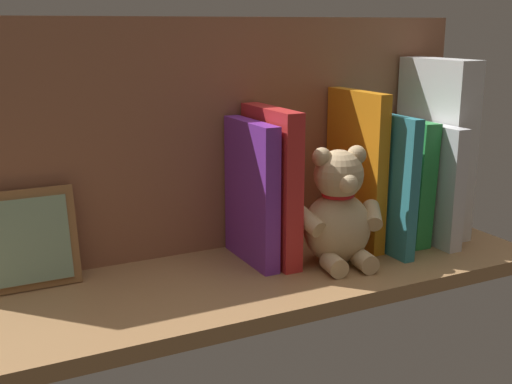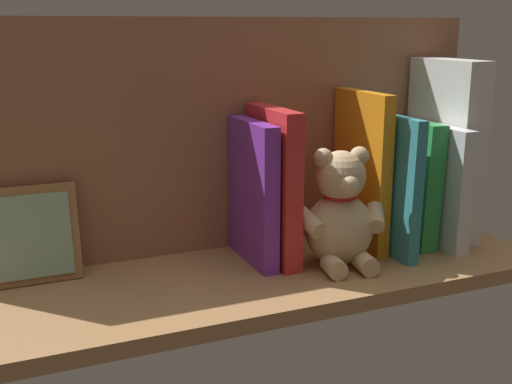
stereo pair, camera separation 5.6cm
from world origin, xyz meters
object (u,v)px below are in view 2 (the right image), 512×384
dictionary_thick_white (445,149)px  teddy_bear (340,214)px  picture_frame_leaning (27,236)px  book_0 (429,183)px

dictionary_thick_white → teddy_bear: 24.76cm
teddy_bear → picture_frame_leaning: 44.28cm
teddy_bear → picture_frame_leaning: teddy_bear is taller
picture_frame_leaning → teddy_bear: bearing=165.4°
dictionary_thick_white → book_0: 6.60cm
dictionary_thick_white → book_0: dictionary_thick_white is taller
dictionary_thick_white → book_0: (4.06, 1.58, -4.96)cm
dictionary_thick_white → book_0: bearing=21.2°
dictionary_thick_white → picture_frame_leaning: bearing=-4.6°
book_0 → picture_frame_leaning: size_ratio=1.41×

